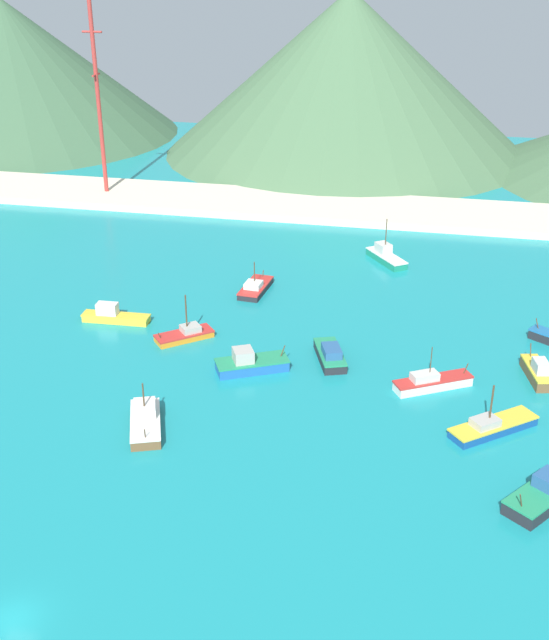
{
  "coord_description": "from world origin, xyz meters",
  "views": [
    {
      "loc": [
        27.87,
        -39.03,
        45.69
      ],
      "look_at": [
        9.37,
        50.13,
        1.94
      ],
      "focal_mm": 45.09,
      "sensor_mm": 36.0,
      "label": 1
    }
  ],
  "objects": [
    {
      "name": "radio_tower",
      "position": [
        -34.27,
        101.31,
        18.79
      ],
      "size": [
        3.69,
        2.95,
        36.85
      ],
      "color": "#B7332D",
      "rests_on": "ground"
    },
    {
      "name": "fishing_boat_1",
      "position": [
        -11.91,
        49.39,
        0.84
      ],
      "size": [
        9.0,
        2.35,
        2.54
      ],
      "color": "gold",
      "rests_on": "ground"
    },
    {
      "name": "fishing_boat_4",
      "position": [
        0.81,
        26.32,
        0.87
      ],
      "size": [
        5.6,
        8.57,
        5.11
      ],
      "color": "brown",
      "rests_on": "ground"
    },
    {
      "name": "hill_central",
      "position": [
        6.13,
        146.37,
        17.74
      ],
      "size": [
        82.96,
        82.96,
        35.48
      ],
      "color": "#476B47",
      "rests_on": "ground"
    },
    {
      "name": "fishing_boat_13",
      "position": [
        -1.27,
        46.45,
        0.63
      ],
      "size": [
        7.26,
        6.68,
        5.93
      ],
      "color": "orange",
      "rests_on": "ground"
    },
    {
      "name": "ground",
      "position": [
        0.0,
        30.0,
        -0.25
      ],
      "size": [
        260.0,
        280.0,
        0.5
      ],
      "color": "teal"
    },
    {
      "name": "fishing_boat_11",
      "position": [
        40.97,
        44.9,
        0.98
      ],
      "size": [
        3.38,
        7.01,
        2.85
      ],
      "color": "brown",
      "rests_on": "ground"
    },
    {
      "name": "fishing_boat_8",
      "position": [
        4.01,
        62.6,
        0.65
      ],
      "size": [
        3.74,
        7.99,
        4.66
      ],
      "color": "#232328",
      "rests_on": "ground"
    },
    {
      "name": "hill_west",
      "position": [
        -78.15,
        147.88,
        16.37
      ],
      "size": [
        82.1,
        82.1,
        32.74
      ],
      "color": "#3D6042",
      "rests_on": "ground"
    },
    {
      "name": "fishing_boat_12",
      "position": [
        8.56,
        40.32,
        0.93
      ],
      "size": [
        8.88,
        6.53,
        2.82
      ],
      "color": "#1E5BA8",
      "rests_on": "ground"
    },
    {
      "name": "fishing_boat_9",
      "position": [
        29.27,
        40.4,
        0.78
      ],
      "size": [
        8.95,
        6.4,
        5.24
      ],
      "color": "silver",
      "rests_on": "ground"
    },
    {
      "name": "fishing_boat_2",
      "position": [
        17.3,
        44.42,
        0.84
      ],
      "size": [
        4.99,
        7.85,
        2.22
      ],
      "color": "#232328",
      "rests_on": "ground"
    },
    {
      "name": "beach_strip",
      "position": [
        0.0,
        101.68,
        0.6
      ],
      "size": [
        247.0,
        17.16,
        1.2
      ],
      "primitive_type": "cube",
      "color": "beige",
      "rests_on": "ground"
    },
    {
      "name": "fishing_boat_6",
      "position": [
        35.56,
        32.81,
        0.67
      ],
      "size": [
        9.31,
        8.24,
        5.56
      ],
      "color": "#14478C",
      "rests_on": "ground"
    },
    {
      "name": "fishing_boat_3",
      "position": [
        21.14,
        78.09,
        0.92
      ],
      "size": [
        6.97,
        8.26,
        6.82
      ],
      "color": "#198466",
      "rests_on": "ground"
    },
    {
      "name": "fishing_boat_0",
      "position": [
        39.55,
        21.98,
        0.94
      ],
      "size": [
        7.39,
        8.23,
        2.98
      ],
      "color": "#232328",
      "rests_on": "ground"
    }
  ]
}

